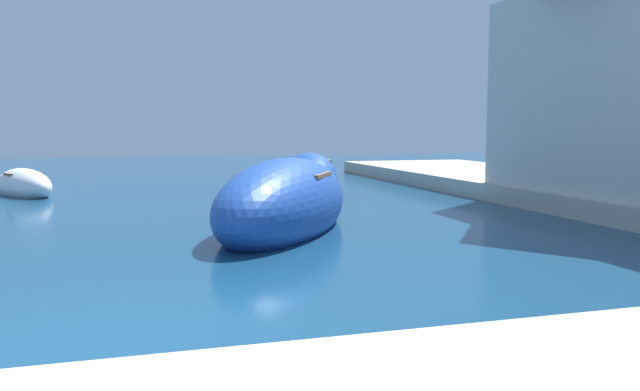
{
  "coord_description": "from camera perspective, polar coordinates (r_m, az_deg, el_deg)",
  "views": [
    {
      "loc": [
        0.37,
        -6.53,
        2.1
      ],
      "look_at": [
        4.91,
        8.82,
        0.38
      ],
      "focal_mm": 35.74,
      "sensor_mm": 36.0,
      "label": 1
    }
  ],
  "objects": [
    {
      "name": "quay_promenade",
      "position": [
        7.55,
        15.84,
        -8.32
      ],
      "size": [
        44.0,
        32.0,
        0.5
      ],
      "color": "#BCB29E",
      "rests_on": "ground"
    },
    {
      "name": "moored_boat_1",
      "position": [
        13.14,
        -3.13,
        -0.76
      ],
      "size": [
        4.86,
        6.35,
        1.91
      ],
      "rotation": [
        0.0,
        0.0,
        1.05
      ],
      "color": "#1E479E",
      "rests_on": "ground"
    },
    {
      "name": "moored_boat_2",
      "position": [
        21.87,
        -25.0,
        0.83
      ],
      "size": [
        2.62,
        3.55,
        1.08
      ],
      "rotation": [
        0.0,
        0.0,
        2.05
      ],
      "color": "white",
      "rests_on": "ground"
    },
    {
      "name": "ground",
      "position": [
        6.87,
        -19.17,
        -12.05
      ],
      "size": [
        80.0,
        80.0,
        0.0
      ],
      "primitive_type": "plane",
      "color": "navy"
    },
    {
      "name": "moored_boat_5",
      "position": [
        21.72,
        -0.94,
        1.75
      ],
      "size": [
        2.56,
        4.77,
        1.6
      ],
      "rotation": [
        0.0,
        0.0,
        1.39
      ],
      "color": "#1E479E",
      "rests_on": "ground"
    }
  ]
}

